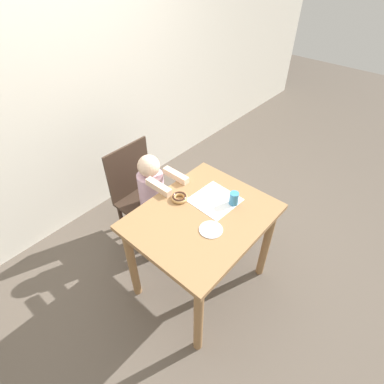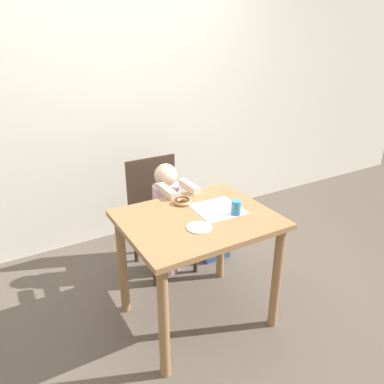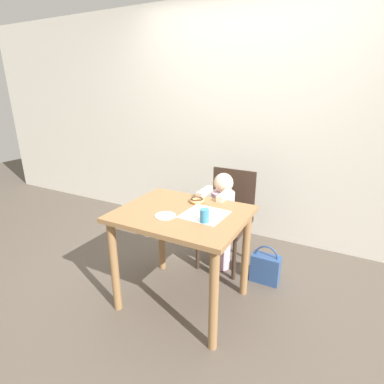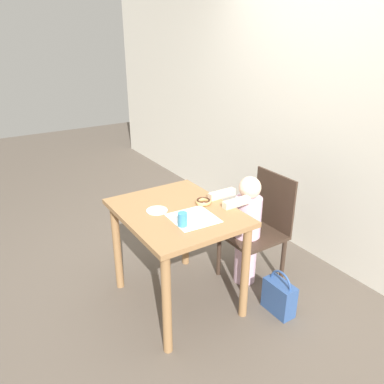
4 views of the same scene
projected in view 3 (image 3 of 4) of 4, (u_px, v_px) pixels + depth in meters
name	position (u px, v px, depth m)	size (l,w,h in m)	color
ground_plane	(183.00, 300.00, 2.41)	(12.00, 12.00, 0.00)	brown
wall_back	(247.00, 124.00, 3.18)	(8.00, 0.05, 2.50)	silver
dining_table	(182.00, 229.00, 2.20)	(0.92, 0.75, 0.77)	olive
chair	(227.00, 218.00, 2.83)	(0.42, 0.45, 0.89)	#38281E
child_figure	(222.00, 220.00, 2.71)	(0.23, 0.41, 0.92)	silver
donut	(197.00, 200.00, 2.33)	(0.11, 0.11, 0.03)	tan
napkin	(205.00, 214.00, 2.11)	(0.30, 0.30, 0.00)	white
handbag	(265.00, 268.00, 2.61)	(0.24, 0.12, 0.35)	#2D4C84
cup	(205.00, 216.00, 1.97)	(0.06, 0.06, 0.09)	teal
plate	(165.00, 216.00, 2.08)	(0.15, 0.15, 0.01)	silver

